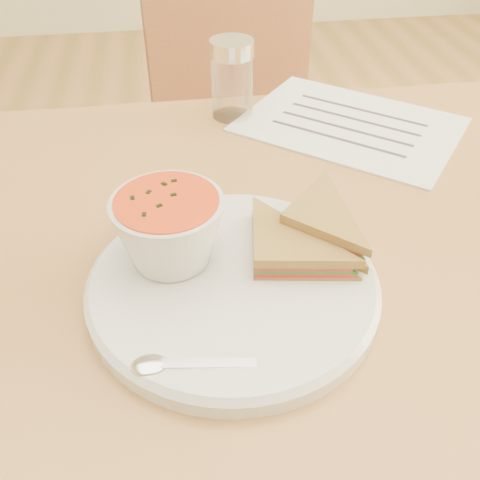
{
  "coord_description": "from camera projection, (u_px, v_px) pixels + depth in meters",
  "views": [
    {
      "loc": [
        -0.17,
        -0.48,
        1.14
      ],
      "look_at": [
        -0.11,
        -0.08,
        0.8
      ],
      "focal_mm": 40.0,
      "sensor_mm": 36.0,
      "label": 1
    }
  ],
  "objects": [
    {
      "name": "sandwich_half_a",
      "position": [
        254.0,
        273.0,
        0.52
      ],
      "size": [
        0.12,
        0.12,
        0.03
      ],
      "primitive_type": null,
      "rotation": [
        0.0,
        0.0,
        -0.15
      ],
      "color": "olive",
      "rests_on": "plate"
    },
    {
      "name": "dining_table",
      "position": [
        299.0,
        403.0,
        0.87
      ],
      "size": [
        1.0,
        0.7,
        0.75
      ],
      "primitive_type": null,
      "color": "olive",
      "rests_on": "floor"
    },
    {
      "name": "chair_far",
      "position": [
        255.0,
        151.0,
        1.3
      ],
      "size": [
        0.48,
        0.48,
        0.94
      ],
      "primitive_type": null,
      "rotation": [
        0.0,
        0.0,
        3.32
      ],
      "color": "brown",
      "rests_on": "floor"
    },
    {
      "name": "plate",
      "position": [
        233.0,
        286.0,
        0.54
      ],
      "size": [
        0.37,
        0.37,
        0.02
      ],
      "primitive_type": null,
      "rotation": [
        0.0,
        0.0,
        0.31
      ],
      "color": "silver",
      "rests_on": "dining_table"
    },
    {
      "name": "soup_bowl",
      "position": [
        170.0,
        233.0,
        0.53
      ],
      "size": [
        0.11,
        0.11,
        0.08
      ],
      "primitive_type": null,
      "rotation": [
        0.0,
        0.0,
        -0.03
      ],
      "color": "silver",
      "rests_on": "plate"
    },
    {
      "name": "spoon",
      "position": [
        206.0,
        364.0,
        0.45
      ],
      "size": [
        0.16,
        0.05,
        0.01
      ],
      "primitive_type": null,
      "rotation": [
        0.0,
        0.0,
        -0.12
      ],
      "color": "silver",
      "rests_on": "plate"
    },
    {
      "name": "paper_menu",
      "position": [
        350.0,
        124.0,
        0.81
      ],
      "size": [
        0.39,
        0.37,
        0.0
      ],
      "primitive_type": null,
      "rotation": [
        0.0,
        0.0,
        -0.69
      ],
      "color": "silver",
      "rests_on": "dining_table"
    },
    {
      "name": "condiment_shaker",
      "position": [
        232.0,
        79.0,
        0.8
      ],
      "size": [
        0.07,
        0.07,
        0.12
      ],
      "primitive_type": null,
      "rotation": [
        0.0,
        0.0,
        -0.0
      ],
      "color": "silver",
      "rests_on": "dining_table"
    },
    {
      "name": "sandwich_half_b",
      "position": [
        279.0,
        226.0,
        0.55
      ],
      "size": [
        0.14,
        0.14,
        0.03
      ],
      "primitive_type": null,
      "rotation": [
        0.0,
        0.0,
        -0.74
      ],
      "color": "olive",
      "rests_on": "plate"
    }
  ]
}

